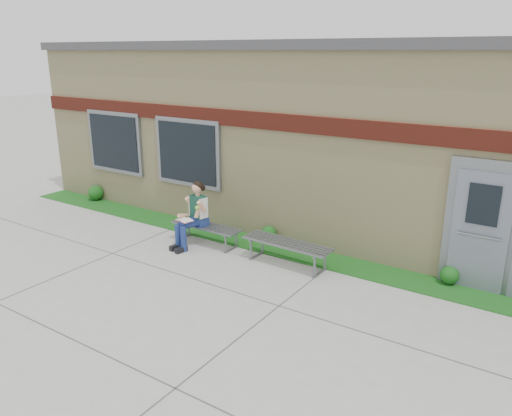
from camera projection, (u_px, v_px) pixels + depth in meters
The scene contains 9 objects.
ground at pixel (212, 302), 8.28m from camera, with size 80.00×80.00×0.00m, color #9E9E99.
grass_strip at pixel (290, 251), 10.35m from camera, with size 16.00×0.80×0.02m, color #144C14.
school_building at pixel (359, 130), 12.41m from camera, with size 16.20×6.22×4.20m.
bench_left at pixel (206, 230), 10.68m from camera, with size 1.63×0.45×0.42m.
bench_right at pixel (287, 247), 9.62m from camera, with size 1.82×0.57×0.47m.
girl at pixel (193, 214), 10.49m from camera, with size 0.53×0.92×1.39m.
shrub_west at pixel (96, 193), 13.82m from camera, with size 0.41×0.41×0.41m, color #144C14.
shrub_mid at pixel (269, 233), 10.85m from camera, with size 0.34×0.34×0.34m, color #144C14.
shrub_east at pixel (449, 275), 8.85m from camera, with size 0.33×0.33×0.33m, color #144C14.
Camera 1 is at (4.70, -5.79, 3.99)m, focal length 35.00 mm.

